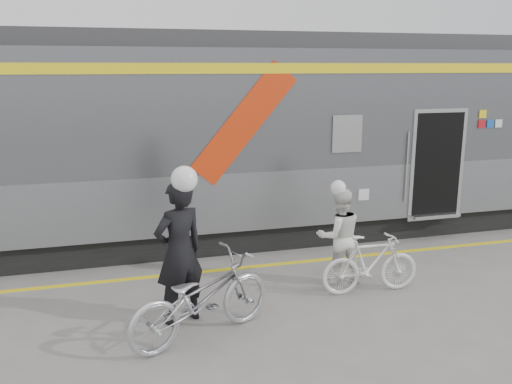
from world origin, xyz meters
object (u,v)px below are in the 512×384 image
object	(u,v)px
bicycle_left	(201,298)
bicycle_right	(371,264)
man	(179,252)
woman	(339,236)

from	to	relation	value
bicycle_left	bicycle_right	size ratio (longest dim) A/B	1.34
bicycle_right	bicycle_left	bearing A→B (deg)	107.13
man	bicycle_right	xyz separation A→B (m)	(3.00, 0.19, -0.54)
man	woman	size ratio (longest dim) A/B	1.29
woman	bicycle_right	world-z (taller)	woman
bicycle_left	bicycle_right	xyz separation A→B (m)	(2.80, 0.74, -0.08)
man	woman	world-z (taller)	man
man	bicycle_right	distance (m)	3.05
bicycle_left	bicycle_right	distance (m)	2.90
woman	man	bearing A→B (deg)	17.65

